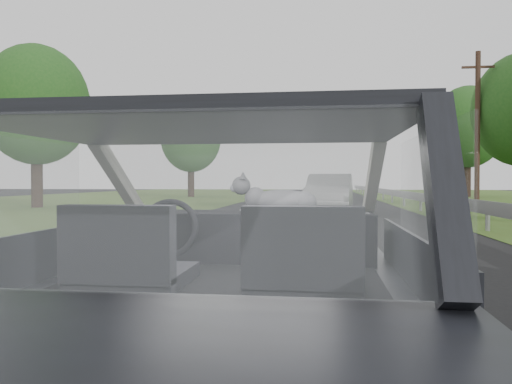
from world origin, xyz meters
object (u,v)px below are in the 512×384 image
(subject_car, at_px, (226,274))
(other_car, at_px, (330,194))
(highway_sign, at_px, (428,176))
(utility_pole, at_px, (477,130))
(cat, at_px, (282,200))

(subject_car, distance_m, other_car, 16.08)
(highway_sign, bearing_deg, other_car, -171.05)
(highway_sign, bearing_deg, subject_car, -122.72)
(highway_sign, height_order, utility_pole, utility_pole)
(highway_sign, relative_size, utility_pole, 0.40)
(other_car, bearing_deg, subject_car, -87.83)
(subject_car, xyz_separation_m, utility_pole, (7.42, 20.98, 2.77))
(subject_car, relative_size, utility_pole, 0.57)
(cat, height_order, highway_sign, highway_sign)
(other_car, relative_size, utility_pole, 0.64)
(cat, height_order, utility_pole, utility_pole)
(other_car, bearing_deg, cat, -87.06)
(highway_sign, bearing_deg, utility_pole, 29.04)
(subject_car, bearing_deg, highway_sign, 75.39)
(subject_car, xyz_separation_m, cat, (0.24, 0.58, 0.36))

